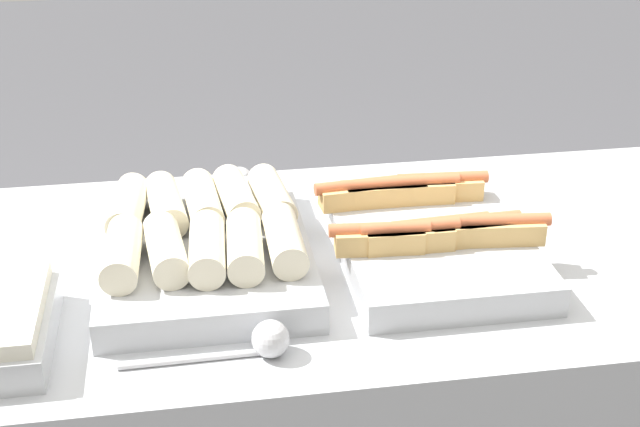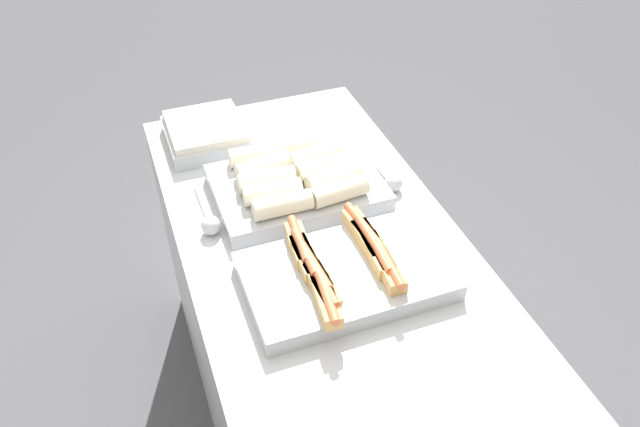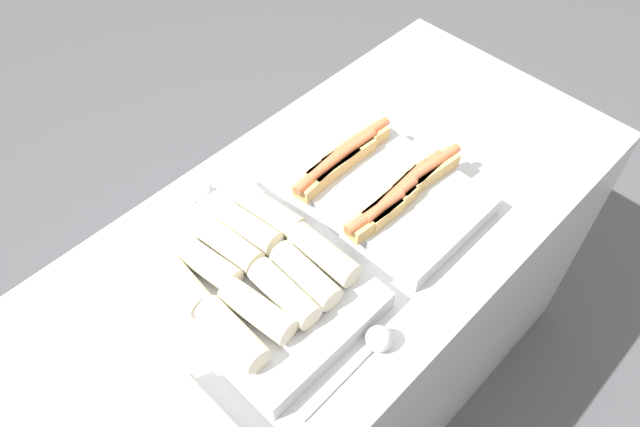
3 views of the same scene
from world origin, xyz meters
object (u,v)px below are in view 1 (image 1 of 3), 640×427
at_px(tray_hotdogs, 425,229).
at_px(tray_wraps, 204,241).
at_px(serving_spoon_near, 262,341).
at_px(serving_spoon_far, 233,182).

height_order(tray_hotdogs, tray_wraps, tray_wraps).
distance_m(serving_spoon_near, serving_spoon_far, 0.54).
xyz_separation_m(tray_hotdogs, tray_wraps, (-0.37, 0.00, 0.01)).
distance_m(tray_wraps, serving_spoon_near, 0.28).
bearing_deg(serving_spoon_far, tray_wraps, -103.70).
bearing_deg(tray_wraps, tray_hotdogs, -0.36).
height_order(tray_hotdogs, serving_spoon_near, tray_hotdogs).
bearing_deg(serving_spoon_near, tray_wraps, 103.77).
xyz_separation_m(serving_spoon_near, serving_spoon_far, (-0.00, 0.54, 0.00)).
relative_size(tray_hotdogs, serving_spoon_near, 2.08).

